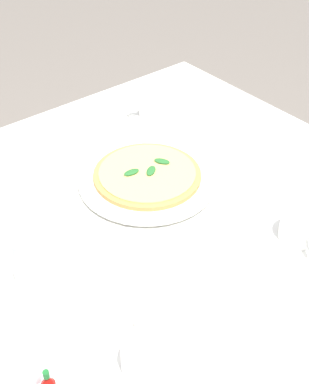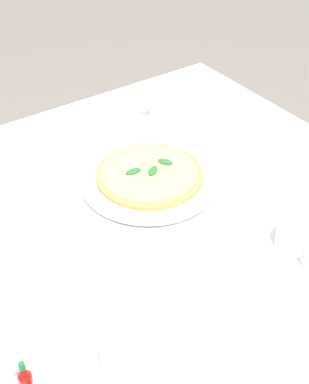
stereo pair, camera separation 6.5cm
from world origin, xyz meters
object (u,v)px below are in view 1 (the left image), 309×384
coffee_cup_back_corner (300,229)px  pizza (147,174)px  water_glass_right_edge (33,265)px  coffee_cup_near_right (147,359)px  coffee_cup_near_left (153,108)px  pizza_plate (147,179)px

coffee_cup_back_corner → pizza: bearing=19.4°
water_glass_right_edge → coffee_cup_near_right: bearing=-169.5°
pizza → coffee_cup_back_corner: bearing=-160.6°
coffee_cup_near_left → pizza_plate: bearing=138.4°
pizza_plate → coffee_cup_near_right: size_ratio=2.32×
coffee_cup_near_right → water_glass_right_edge: 0.26m
coffee_cup_back_corner → coffee_cup_near_right: coffee_cup_near_right is taller
coffee_cup_near_right → coffee_cup_near_left: coffee_cup_near_right is taller
coffee_cup_back_corner → coffee_cup_near_left: coffee_cup_near_left is taller
pizza → coffee_cup_near_left: (0.21, -0.19, 0.00)m
coffee_cup_back_corner → pizza_plate: bearing=19.4°
coffee_cup_near_right → coffee_cup_near_left: size_ratio=1.00×
pizza_plate → pizza: (0.00, -0.00, 0.01)m
coffee_cup_back_corner → water_glass_right_edge: water_glass_right_edge is taller
pizza_plate → coffee_cup_near_left: (0.21, -0.19, 0.02)m
water_glass_right_edge → coffee_cup_back_corner: bearing=-115.1°
pizza_plate → pizza: pizza is taller
coffee_cup_near_right → water_glass_right_edge: water_glass_right_edge is taller
pizza → water_glass_right_edge: 0.35m
coffee_cup_near_left → water_glass_right_edge: water_glass_right_edge is taller
coffee_cup_back_corner → coffee_cup_near_right: bearing=95.6°
pizza → coffee_cup_back_corner: (-0.32, -0.11, 0.00)m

